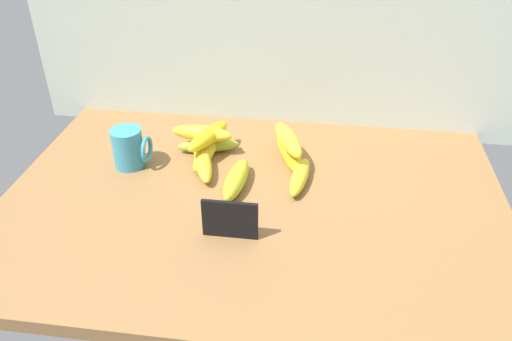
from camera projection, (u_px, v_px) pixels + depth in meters
The scene contains 13 objects.
counter_top at pixel (252, 206), 112.04cm from camera, with size 110.00×76.00×3.00cm, color olive.
back_wall at pixel (275, 3), 126.00cm from camera, with size 130.00×2.00×70.00cm, color beige.
chalkboard_sign at pixel (230, 221), 99.18cm from camera, with size 11.00×1.80×8.40cm.
coffee_mug at pixel (129, 148), 120.53cm from camera, with size 8.77×7.27×9.56cm.
banana_0 at pixel (203, 160), 121.19cm from camera, with size 18.69×3.95×3.95cm, color gold.
banana_1 at pixel (206, 152), 124.39cm from camera, with size 16.87×3.78×3.78cm, color gold.
banana_2 at pixel (290, 153), 124.01cm from camera, with size 20.34×3.98×3.98cm, color yellow.
banana_3 at pixel (208, 145), 127.43cm from camera, with size 15.22×3.55×3.55cm, color #A1B633.
banana_4 at pixel (300, 177), 115.72cm from camera, with size 15.24×3.56×3.56cm, color gold.
banana_5 at pixel (236, 179), 114.12cm from camera, with size 15.90×4.36×4.36cm, color #B2C027.
banana_6 at pixel (209, 136), 123.34cm from camera, with size 15.67×3.92×3.92cm, color yellow.
banana_7 at pixel (288, 139), 121.36cm from camera, with size 16.18×4.15×4.15cm, color yellow.
banana_8 at pixel (202, 133), 124.86cm from camera, with size 15.15×4.00×4.00cm, color yellow.
Camera 1 is at (13.11, -88.52, 69.37)cm, focal length 35.87 mm.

